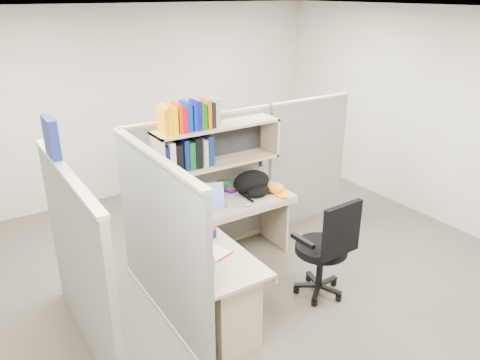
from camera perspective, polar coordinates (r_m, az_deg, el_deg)
ground at (r=4.99m, az=0.65°, el=-12.84°), size 6.00×6.00×0.00m
room_shell at (r=4.27m, az=0.74°, el=5.27°), size 6.00×6.00×6.00m
cubicle at (r=4.72m, az=-6.08°, el=-2.41°), size 3.79×1.84×1.95m
desk at (r=4.36m, az=-1.78°, el=-11.59°), size 1.74×1.75×0.73m
laptop at (r=4.93m, az=-3.50°, el=-2.04°), size 0.40×0.40×0.23m
backpack at (r=5.21m, az=1.78°, el=-0.43°), size 0.53×0.47×0.26m
orange_cap at (r=5.30m, az=4.31°, el=-0.95°), size 0.21×0.24×0.11m
snack_canister at (r=4.37m, az=-3.52°, el=-6.31°), size 0.10×0.10×0.10m
tissue_box at (r=3.86m, az=-4.52°, el=-9.63°), size 0.16×0.16×0.21m
mouse at (r=4.97m, az=1.02°, el=-3.00°), size 0.09×0.06×0.03m
paper_cup at (r=5.13m, az=-3.32°, el=-1.76°), size 0.08×0.08×0.10m
book_stack at (r=5.31m, az=-1.40°, el=-0.78°), size 0.25×0.29×0.12m
loose_paper at (r=4.16m, az=-3.39°, el=-8.65°), size 0.28×0.32×0.00m
task_chair at (r=4.72m, az=10.18°, el=-9.90°), size 0.57×0.53×1.08m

